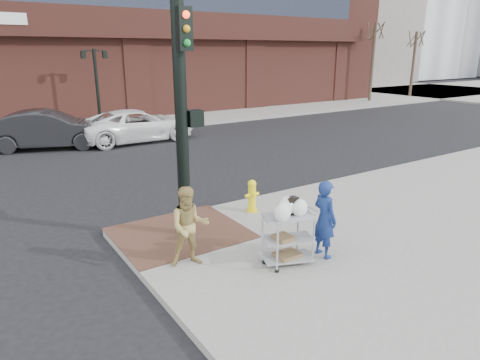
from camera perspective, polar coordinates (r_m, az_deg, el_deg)
ground at (r=9.32m, az=-2.18°, el=-8.95°), size 220.00×220.00×0.00m
sidewalk_far at (r=42.84m, az=-10.35°, el=11.26°), size 65.00×36.00×0.15m
brick_curb_ramp at (r=9.73m, az=-8.02°, el=-6.96°), size 2.80×2.40×0.01m
filler_block at (r=63.50m, az=11.78°, el=20.99°), size 14.00×20.00×18.00m
bare_tree_a at (r=37.00m, az=17.68°, el=19.54°), size 1.80×1.80×7.20m
bare_tree_b at (r=42.03m, az=22.54°, el=18.02°), size 1.80×1.80×6.70m
lamp_post at (r=24.08m, az=-18.60°, el=12.58°), size 1.32×0.22×4.00m
traffic_signal_pole at (r=8.93m, az=-7.65°, el=8.82°), size 0.61×0.51×5.00m
woman_blue at (r=8.49m, az=11.21°, el=-5.12°), size 0.38×0.57×1.55m
pedestrian_tan at (r=8.06m, az=-6.77°, el=-6.18°), size 0.89×0.79×1.54m
sedan_dark at (r=20.13m, az=-24.16°, el=6.14°), size 5.30×3.34×1.65m
minivan_white at (r=20.53m, az=-13.52°, el=7.09°), size 5.32×2.47×1.47m
utility_cart at (r=8.17m, az=6.43°, el=-7.21°), size 1.06×0.83×1.30m
fire_hydrant at (r=10.74m, az=1.60°, el=-2.06°), size 0.39×0.27×0.83m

